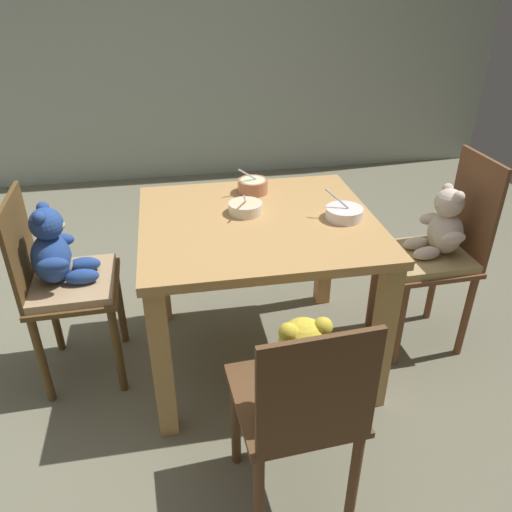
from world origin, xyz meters
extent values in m
cube|color=#6E6B56|center=(0.00, 0.00, -0.02)|extent=(5.20, 5.20, 0.04)
cube|color=#969E8D|center=(0.00, 2.56, 1.41)|extent=(5.20, 0.08, 2.83)
cube|color=tan|center=(0.00, 0.00, 0.72)|extent=(0.99, 0.89, 0.04)
cube|color=tan|center=(-0.44, -0.39, 0.35)|extent=(0.07, 0.07, 0.70)
cube|color=#AB864E|center=(0.44, -0.39, 0.35)|extent=(0.07, 0.07, 0.70)
cube|color=#AC844D|center=(-0.44, 0.39, 0.35)|extent=(0.07, 0.07, 0.70)
cube|color=#B87D4A|center=(0.44, 0.39, 0.35)|extent=(0.07, 0.07, 0.70)
cube|color=brown|center=(0.80, -0.02, 0.46)|extent=(0.41, 0.38, 0.02)
cube|color=brown|center=(0.99, -0.01, 0.71)|extent=(0.03, 0.33, 0.49)
cylinder|color=brown|center=(0.62, 0.12, 0.22)|extent=(0.04, 0.04, 0.45)
cylinder|color=brown|center=(0.64, -0.18, 0.22)|extent=(0.04, 0.04, 0.45)
cylinder|color=brown|center=(0.96, 0.14, 0.22)|extent=(0.04, 0.04, 0.45)
cylinder|color=brown|center=(0.97, -0.17, 0.22)|extent=(0.04, 0.04, 0.45)
cube|color=tan|center=(0.80, -0.02, 0.49)|extent=(0.38, 0.35, 0.04)
ellipsoid|color=beige|center=(0.87, -0.02, 0.61)|extent=(0.16, 0.18, 0.20)
ellipsoid|color=#C9BC8B|center=(0.82, -0.02, 0.60)|extent=(0.06, 0.10, 0.12)
sphere|color=beige|center=(0.86, -0.02, 0.75)|extent=(0.13, 0.13, 0.13)
ellipsoid|color=#C9BC8B|center=(0.81, -0.02, 0.75)|extent=(0.05, 0.05, 0.04)
sphere|color=beige|center=(0.87, 0.03, 0.80)|extent=(0.05, 0.05, 0.05)
sphere|color=beige|center=(0.87, -0.06, 0.80)|extent=(0.05, 0.05, 0.05)
ellipsoid|color=beige|center=(0.84, 0.08, 0.63)|extent=(0.12, 0.06, 0.06)
ellipsoid|color=beige|center=(0.85, -0.12, 0.63)|extent=(0.12, 0.06, 0.06)
ellipsoid|color=beige|center=(0.76, 0.03, 0.54)|extent=(0.13, 0.07, 0.06)
ellipsoid|color=beige|center=(0.77, -0.07, 0.54)|extent=(0.13, 0.07, 0.06)
cube|color=brown|center=(-0.80, 0.05, 0.46)|extent=(0.38, 0.42, 0.02)
cube|color=brown|center=(-0.98, 0.04, 0.68)|extent=(0.03, 0.38, 0.42)
cylinder|color=brown|center=(-0.64, -0.12, 0.22)|extent=(0.04, 0.04, 0.45)
cylinder|color=brown|center=(-0.65, 0.23, 0.22)|extent=(0.04, 0.04, 0.45)
cylinder|color=brown|center=(-0.95, -0.13, 0.22)|extent=(0.04, 0.04, 0.45)
cylinder|color=brown|center=(-0.96, 0.22, 0.22)|extent=(0.04, 0.04, 0.45)
cube|color=tan|center=(-0.80, 0.05, 0.49)|extent=(0.35, 0.39, 0.04)
ellipsoid|color=#27468D|center=(-0.86, 0.05, 0.61)|extent=(0.16, 0.19, 0.22)
ellipsoid|color=beige|center=(-0.81, 0.05, 0.60)|extent=(0.06, 0.10, 0.13)
sphere|color=#27468D|center=(-0.85, 0.05, 0.77)|extent=(0.13, 0.13, 0.13)
ellipsoid|color=beige|center=(-0.81, 0.05, 0.76)|extent=(0.05, 0.05, 0.04)
sphere|color=#27468D|center=(-0.86, 0.00, 0.82)|extent=(0.05, 0.05, 0.05)
sphere|color=#27468D|center=(-0.87, 0.09, 0.82)|extent=(0.05, 0.05, 0.05)
ellipsoid|color=#27468D|center=(-0.84, -0.06, 0.64)|extent=(0.12, 0.06, 0.06)
ellipsoid|color=#27468D|center=(-0.84, 0.15, 0.64)|extent=(0.12, 0.06, 0.06)
ellipsoid|color=#27468D|center=(-0.75, 0.00, 0.54)|extent=(0.14, 0.07, 0.07)
ellipsoid|color=#27468D|center=(-0.75, 0.10, 0.54)|extent=(0.14, 0.07, 0.07)
cube|color=brown|center=(-0.02, -0.75, 0.46)|extent=(0.40, 0.42, 0.02)
cube|color=brown|center=(-0.01, -0.94, 0.67)|extent=(0.35, 0.04, 0.39)
cylinder|color=brown|center=(0.13, -0.57, 0.22)|extent=(0.04, 0.04, 0.45)
cylinder|color=brown|center=(-0.19, -0.59, 0.22)|extent=(0.04, 0.04, 0.45)
cylinder|color=brown|center=(0.15, -0.91, 0.22)|extent=(0.04, 0.04, 0.45)
cylinder|color=brown|center=(-0.17, -0.93, 0.22)|extent=(0.04, 0.04, 0.45)
ellipsoid|color=gold|center=(-0.02, -0.82, 0.58)|extent=(0.20, 0.17, 0.21)
ellipsoid|color=beige|center=(-0.02, -0.77, 0.57)|extent=(0.11, 0.06, 0.13)
sphere|color=gold|center=(-0.02, -0.81, 0.74)|extent=(0.15, 0.15, 0.15)
ellipsoid|color=beige|center=(-0.02, -0.76, 0.73)|extent=(0.06, 0.05, 0.04)
sphere|color=gold|center=(0.03, -0.82, 0.79)|extent=(0.06, 0.06, 0.06)
sphere|color=gold|center=(-0.07, -0.82, 0.79)|extent=(0.06, 0.06, 0.06)
ellipsoid|color=gold|center=(0.09, -0.79, 0.60)|extent=(0.07, 0.12, 0.06)
ellipsoid|color=gold|center=(-0.12, -0.80, 0.60)|extent=(0.07, 0.12, 0.06)
ellipsoid|color=gold|center=(0.03, -0.71, 0.50)|extent=(0.07, 0.14, 0.07)
ellipsoid|color=gold|center=(-0.08, -0.71, 0.50)|extent=(0.07, 0.14, 0.07)
cylinder|color=white|center=(0.36, -0.05, 0.76)|extent=(0.16, 0.16, 0.05)
cylinder|color=white|center=(0.36, -0.05, 0.74)|extent=(0.09, 0.09, 0.01)
cylinder|color=#D5B58C|center=(0.36, -0.05, 0.78)|extent=(0.13, 0.13, 0.01)
cylinder|color=#BCBCC1|center=(0.33, -0.04, 0.82)|extent=(0.10, 0.06, 0.08)
ellipsoid|color=#BCBCC1|center=(0.37, -0.06, 0.78)|extent=(0.04, 0.03, 0.01)
cylinder|color=beige|center=(-0.04, 0.07, 0.76)|extent=(0.15, 0.15, 0.05)
cylinder|color=beige|center=(-0.04, 0.07, 0.74)|extent=(0.08, 0.08, 0.01)
cylinder|color=beige|center=(-0.04, 0.07, 0.78)|extent=(0.12, 0.12, 0.01)
cylinder|color=#BCBCC1|center=(-0.05, 0.04, 0.82)|extent=(0.03, 0.10, 0.07)
ellipsoid|color=#BCBCC1|center=(-0.04, 0.08, 0.78)|extent=(0.03, 0.04, 0.01)
cylinder|color=#B37052|center=(0.03, 0.29, 0.77)|extent=(0.14, 0.14, 0.06)
cylinder|color=#B37052|center=(0.03, 0.29, 0.74)|extent=(0.08, 0.08, 0.01)
cylinder|color=beige|center=(0.03, 0.29, 0.80)|extent=(0.12, 0.12, 0.01)
cylinder|color=#BCBCC1|center=(0.00, 0.28, 0.84)|extent=(0.09, 0.04, 0.07)
ellipsoid|color=#BCBCC1|center=(0.04, 0.30, 0.79)|extent=(0.04, 0.03, 0.01)
camera|label=1|loc=(-0.35, -1.89, 1.67)|focal=35.39mm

